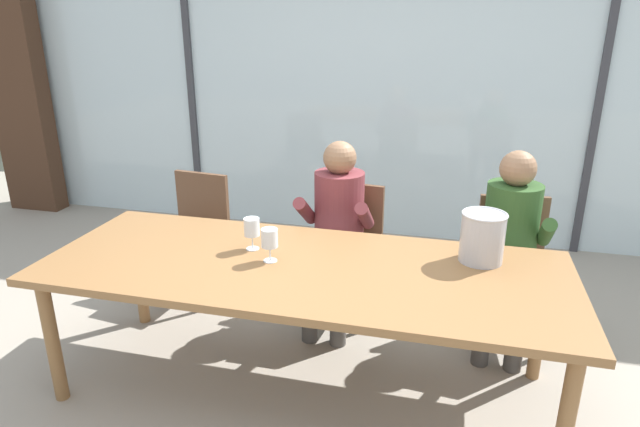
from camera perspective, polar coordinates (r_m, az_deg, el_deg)
The scene contains 15 objects.
ground at distance 3.91m, azimuth 2.38°, elevation -9.12°, with size 14.00×14.00×0.00m, color #9E9384.
window_glass_panel at distance 4.83m, azimuth 6.11°, elevation 12.62°, with size 7.84×0.03×2.60m, color silver.
window_mullion_left at distance 5.35m, azimuth -13.43°, elevation 12.90°, with size 0.06×0.06×2.60m, color #38383D.
window_mullion_right at distance 4.88m, azimuth 27.38°, elevation 10.66°, with size 0.06×0.06×2.60m, color #38383D.
hillside_vineyard at distance 8.00m, azimuth 9.39°, elevation 11.54°, with size 13.84×2.40×1.57m, color #477A38.
curtain_heavy_drape at distance 6.27m, azimuth -29.29°, elevation 11.90°, with size 0.56×0.20×2.60m, color #472D1E.
dining_table at distance 2.74m, azimuth -1.82°, elevation -6.57°, with size 2.64×1.00×0.73m.
chair_near_curtain at distance 3.97m, azimuth -12.96°, elevation -1.23°, with size 0.49×0.49×0.87m.
chair_left_of_center at distance 3.62m, azimuth 2.97°, elevation -2.78°, with size 0.49×0.49×0.87m.
chair_center at distance 3.57m, azimuth 19.63°, elevation -4.32°, with size 0.49×0.49×0.87m.
person_maroon_top at distance 3.43m, azimuth 1.71°, elevation -0.99°, with size 0.46×0.61×1.18m.
person_olive_shirt at distance 3.38m, azimuth 19.39°, elevation -2.48°, with size 0.49×0.63×1.18m.
ice_bucket_primary at distance 2.82m, azimuth 16.78°, elevation -2.35°, with size 0.23×0.23×0.26m.
wine_glass_by_left_taster at distance 2.87m, azimuth -7.21°, elevation -1.58°, with size 0.08×0.08×0.17m.
wine_glass_near_bucket at distance 2.72m, azimuth -5.35°, elevation -2.76°, with size 0.08×0.08×0.17m.
Camera 1 is at (0.69, -2.36, 1.89)m, focal length 30.29 mm.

